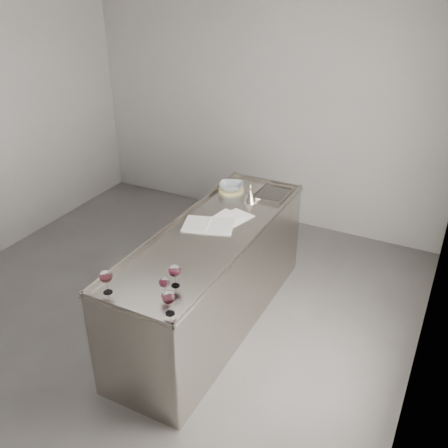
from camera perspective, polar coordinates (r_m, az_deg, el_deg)
The scene contains 12 objects.
room_shell at distance 4.02m, azimuth -9.83°, elevation 4.54°, with size 4.54×5.04×2.84m.
counter at distance 4.45m, azimuth -1.33°, elevation -6.18°, with size 0.77×2.42×0.97m.
wine_glass_left at distance 3.51m, azimuth -13.35°, elevation -5.91°, with size 0.09×0.09×0.18m.
wine_glass_middle at distance 3.50m, azimuth -5.66°, elevation -5.39°, with size 0.09×0.09×0.17m.
wine_glass_right at distance 3.24m, azimuth -6.30°, elevation -8.39°, with size 0.09×0.09×0.18m.
wine_glass_small at distance 3.42m, azimuth -6.82°, elevation -6.68°, with size 0.07×0.07×0.15m.
notebook at distance 4.30m, azimuth -1.79°, elevation -0.12°, with size 0.50×0.42×0.02m.
loose_paper_top at distance 4.42m, azimuth 1.07°, elevation 0.66°, with size 0.23×0.34×0.00m, color white.
loose_paper_under at distance 4.41m, azimuth 0.15°, elevation 0.65°, with size 0.22×0.32×0.00m, color white.
trivet at distance 4.95m, azimuth 0.82°, elevation 3.92°, with size 0.25×0.25×0.02m, color beige.
ceramic_bowl at distance 4.93m, azimuth 0.82°, elevation 4.33°, with size 0.23×0.23×0.06m, color #91A3A9.
wine_funnel at distance 4.70m, azimuth 3.00°, elevation 3.14°, with size 0.13×0.13×0.19m.
Camera 1 is at (2.27, -2.92, 3.00)m, focal length 40.00 mm.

